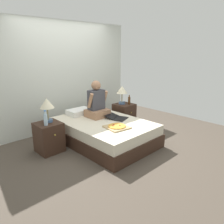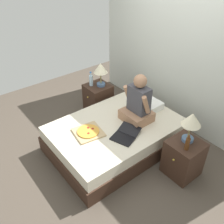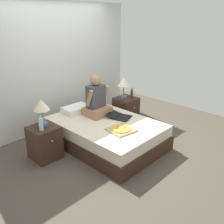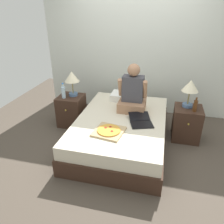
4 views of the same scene
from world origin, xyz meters
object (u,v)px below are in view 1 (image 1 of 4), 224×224
(nightstand_right, at_px, (124,115))
(lamp_on_right_nightstand, at_px, (122,91))
(person_seated, at_px, (97,104))
(pizza_box, at_px, (117,127))
(laptop, at_px, (118,118))
(lamp_on_left_nightstand, at_px, (47,105))
(beer_bottle, at_px, (129,100))
(bed, at_px, (104,132))
(water_bottle, at_px, (46,119))
(nightstand_left, at_px, (49,137))

(nightstand_right, relative_size, lamp_on_right_nightstand, 1.25)
(person_seated, xyz_separation_m, pizza_box, (-0.20, -0.80, -0.27))
(lamp_on_right_nightstand, relative_size, laptop, 0.91)
(lamp_on_left_nightstand, height_order, beer_bottle, lamp_on_left_nightstand)
(nightstand_right, relative_size, beer_bottle, 2.45)
(nightstand_right, distance_m, beer_bottle, 0.40)
(beer_bottle, bearing_deg, laptop, -154.06)
(lamp_on_left_nightstand, xyz_separation_m, laptop, (1.31, -0.53, -0.41))
(lamp_on_right_nightstand, height_order, laptop, lamp_on_right_nightstand)
(lamp_on_right_nightstand, bearing_deg, bed, -155.99)
(laptop, bearing_deg, pizza_box, -137.14)
(laptop, bearing_deg, lamp_on_right_nightstand, 37.85)
(lamp_on_left_nightstand, height_order, lamp_on_right_nightstand, same)
(lamp_on_left_nightstand, bearing_deg, water_bottle, -130.60)
(nightstand_left, xyz_separation_m, laptop, (1.35, -0.48, 0.20))
(nightstand_left, xyz_separation_m, pizza_box, (0.94, -0.85, 0.19))
(nightstand_right, bearing_deg, water_bottle, -177.59)
(nightstand_left, relative_size, person_seated, 0.72)
(lamp_on_right_nightstand, relative_size, beer_bottle, 1.96)
(nightstand_left, xyz_separation_m, beer_bottle, (2.13, -0.10, 0.38))
(lamp_on_right_nightstand, bearing_deg, pizza_box, -140.21)
(bed, relative_size, lamp_on_right_nightstand, 4.51)
(lamp_on_left_nightstand, bearing_deg, laptop, -22.13)
(water_bottle, height_order, pizza_box, water_bottle)
(lamp_on_left_nightstand, bearing_deg, nightstand_left, -128.63)
(person_seated, relative_size, pizza_box, 1.71)
(person_seated, distance_m, pizza_box, 0.87)
(lamp_on_right_nightstand, xyz_separation_m, laptop, (-0.68, -0.53, -0.41))
(nightstand_left, relative_size, beer_bottle, 2.45)
(lamp_on_left_nightstand, distance_m, beer_bottle, 2.11)
(nightstand_left, height_order, laptop, nightstand_left)
(bed, height_order, person_seated, person_seated)
(laptop, relative_size, pizza_box, 1.09)
(beer_bottle, height_order, laptop, beer_bottle)
(water_bottle, distance_m, person_seated, 1.22)
(water_bottle, distance_m, nightstand_right, 2.18)
(water_bottle, height_order, nightstand_right, water_bottle)
(water_bottle, xyz_separation_m, beer_bottle, (2.21, -0.01, -0.02))
(lamp_on_left_nightstand, distance_m, lamp_on_right_nightstand, 1.99)
(nightstand_right, relative_size, laptop, 1.14)
(nightstand_right, relative_size, pizza_box, 1.24)
(water_bottle, distance_m, pizza_box, 1.29)
(nightstand_right, bearing_deg, bed, -159.01)
(nightstand_left, relative_size, nightstand_right, 1.00)
(lamp_on_left_nightstand, bearing_deg, beer_bottle, -4.11)
(nightstand_right, height_order, beer_bottle, beer_bottle)
(nightstand_right, height_order, person_seated, person_seated)
(water_bottle, distance_m, beer_bottle, 2.21)
(lamp_on_left_nightstand, height_order, water_bottle, lamp_on_left_nightstand)
(nightstand_right, distance_m, pizza_box, 1.42)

